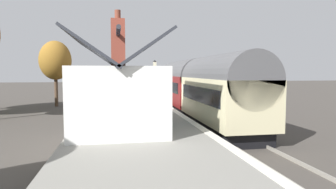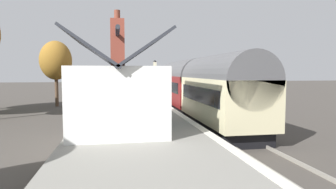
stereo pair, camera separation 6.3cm
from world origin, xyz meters
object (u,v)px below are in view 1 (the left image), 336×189
at_px(station_building, 119,94).
at_px(planter_corner_building, 152,96).
at_px(bench_by_lamp, 137,101).
at_px(bench_mid_platform, 133,95).
at_px(lamp_post_platform, 155,73).
at_px(planter_edge_near, 107,92).
at_px(tree_distant, 55,61).
at_px(planter_edge_far, 154,103).
at_px(station_sign_board, 148,86).
at_px(train, 198,88).

bearing_deg(station_building, planter_corner_building, -14.09).
height_order(station_building, planter_corner_building, station_building).
height_order(bench_by_lamp, bench_mid_platform, same).
xyz_separation_m(bench_by_lamp, lamp_post_platform, (1.69, -1.46, 1.91)).
height_order(planter_edge_near, tree_distant, tree_distant).
distance_m(bench_mid_platform, planter_edge_far, 7.03).
height_order(station_building, bench_mid_platform, station_building).
height_order(planter_corner_building, tree_distant, tree_distant).
relative_size(planter_corner_building, station_sign_board, 0.46).
xyz_separation_m(train, planter_edge_near, (10.58, 6.63, -0.94)).
relative_size(station_building, planter_edge_near, 8.60).
height_order(station_building, planter_edge_near, station_building).
bearing_deg(train, planter_edge_near, 32.08).
bearing_deg(train, planter_corner_building, 24.56).
bearing_deg(planter_corner_building, bench_by_lamp, 161.71).
bearing_deg(tree_distant, train, -130.47).
relative_size(bench_by_lamp, tree_distant, 0.22).
height_order(planter_corner_building, lamp_post_platform, lamp_post_platform).
relative_size(bench_by_lamp, bench_mid_platform, 1.00).
relative_size(planter_edge_far, tree_distant, 0.16).
xyz_separation_m(planter_corner_building, station_sign_board, (1.33, 0.20, 0.83)).
xyz_separation_m(station_building, station_sign_board, (13.63, -2.88, -0.29)).
bearing_deg(planter_edge_far, lamp_post_platform, -8.93).
bearing_deg(lamp_post_platform, planter_corner_building, -4.09).
height_order(planter_corner_building, planter_edge_near, planter_edge_near).
xyz_separation_m(train, station_sign_board, (6.94, 2.77, -0.16)).
distance_m(planter_edge_far, station_sign_board, 8.72).
distance_m(lamp_post_platform, tree_distant, 11.57).
bearing_deg(station_building, bench_by_lamp, -10.94).
xyz_separation_m(planter_edge_far, lamp_post_platform, (3.86, -0.61, 1.84)).
height_order(bench_by_lamp, planter_corner_building, bench_by_lamp).
distance_m(train, lamp_post_platform, 3.67).
distance_m(planter_edge_near, station_sign_board, 5.37).
distance_m(planter_edge_near, tree_distant, 5.80).
bearing_deg(bench_by_lamp, tree_distant, 37.52).
xyz_separation_m(bench_mid_platform, lamp_post_platform, (-3.12, -1.44, 1.91)).
bearing_deg(station_sign_board, tree_distant, 72.00).
relative_size(station_building, planter_corner_building, 9.22).
bearing_deg(bench_by_lamp, train, -95.77).
bearing_deg(planter_edge_near, tree_distant, 99.78).
bearing_deg(lamp_post_platform, tree_distant, 48.46).
bearing_deg(planter_corner_building, train, -155.44).
bearing_deg(tree_distant, station_building, -160.64).
distance_m(planter_edge_far, planter_edge_near, 12.73).
distance_m(station_building, bench_by_lamp, 7.33).
bearing_deg(train, bench_mid_platform, 39.06).
distance_m(station_building, planter_edge_near, 17.33).
bearing_deg(station_sign_board, planter_corner_building, -171.27).
height_order(bench_by_lamp, planter_edge_far, planter_edge_far).
bearing_deg(planter_edge_far, station_building, 155.74).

